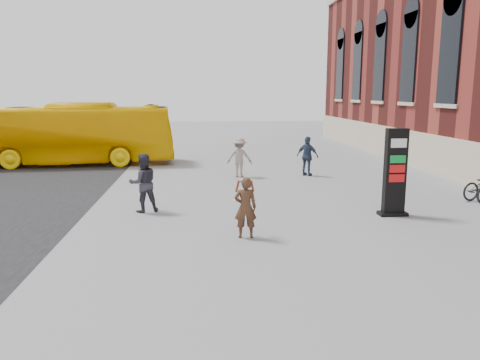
{
  "coord_description": "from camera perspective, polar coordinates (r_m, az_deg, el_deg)",
  "views": [
    {
      "loc": [
        -1.43,
        -12.02,
        3.72
      ],
      "look_at": [
        -0.31,
        0.65,
        1.34
      ],
      "focal_mm": 35.0,
      "sensor_mm": 36.0,
      "label": 1
    }
  ],
  "objects": [
    {
      "name": "bus",
      "position": [
        26.09,
        -20.92,
        5.25
      ],
      "size": [
        11.68,
        3.36,
        3.22
      ],
      "primitive_type": "imported",
      "rotation": [
        0.0,
        0.0,
        1.63
      ],
      "color": "#F9C401",
      "rests_on": "road"
    },
    {
      "name": "woman",
      "position": [
        12.09,
        0.66,
        -3.28
      ],
      "size": [
        0.61,
        0.56,
        1.61
      ],
      "rotation": [
        0.0,
        0.0,
        3.1
      ],
      "color": "#41261B",
      "rests_on": "ground"
    },
    {
      "name": "info_pylon",
      "position": [
        14.95,
        18.36,
        0.87
      ],
      "size": [
        0.86,
        0.43,
        2.68
      ],
      "rotation": [
        0.0,
        0.0,
        0.0
      ],
      "color": "black",
      "rests_on": "ground"
    },
    {
      "name": "ground",
      "position": [
        12.66,
        1.69,
        -6.5
      ],
      "size": [
        100.0,
        100.0,
        0.0
      ],
      "primitive_type": "plane",
      "color": "#9E9EA3"
    },
    {
      "name": "pedestrian_a",
      "position": [
        15.0,
        -11.71,
        -0.36
      ],
      "size": [
        1.08,
        0.95,
        1.86
      ],
      "primitive_type": "imported",
      "rotation": [
        0.0,
        0.0,
        3.46
      ],
      "color": "#2F2D37",
      "rests_on": "ground"
    },
    {
      "name": "pedestrian_b",
      "position": [
        20.92,
        -0.08,
        2.81
      ],
      "size": [
        1.25,
        0.87,
        1.78
      ],
      "primitive_type": "imported",
      "rotation": [
        0.0,
        0.0,
        2.94
      ],
      "color": "gray",
      "rests_on": "ground"
    },
    {
      "name": "pedestrian_c",
      "position": [
        21.4,
        8.23,
        2.89
      ],
      "size": [
        1.09,
        0.99,
        1.79
      ],
      "primitive_type": "imported",
      "rotation": [
        0.0,
        0.0,
        2.47
      ],
      "color": "#2A3950",
      "rests_on": "ground"
    }
  ]
}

